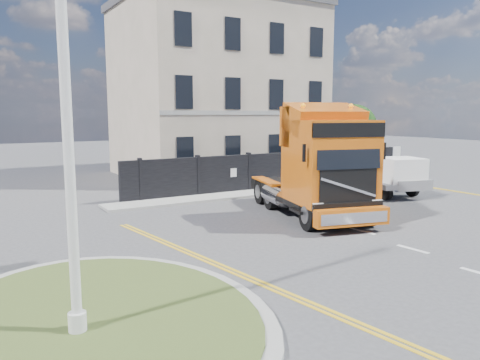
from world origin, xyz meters
TOP-DOWN VIEW (x-y plane):
  - ground at (0.00, 0.00)m, footprint 120.00×120.00m
  - traffic_island at (-7.00, -3.00)m, footprint 6.80×6.80m
  - hoarding_fence at (6.55, 9.00)m, footprint 18.80×0.25m
  - georgian_building at (6.00, 16.50)m, footprint 12.30×10.30m
  - tree at (14.38, 12.10)m, footprint 3.20×3.20m
  - pavement_far at (6.00, 8.10)m, footprint 20.00×1.60m
  - truck at (2.94, 1.91)m, footprint 4.49×7.84m
  - flatbed_pickup at (9.33, 4.01)m, footprint 3.16×5.22m
  - lamppost_island at (-7.50, -3.50)m, footprint 0.26×0.52m

SIDE VIEW (x-z plane):
  - ground at x=0.00m, z-range 0.00..0.00m
  - pavement_far at x=6.00m, z-range 0.00..0.12m
  - traffic_island at x=-7.00m, z-range 0.00..0.16m
  - hoarding_fence at x=6.55m, z-range 0.00..2.00m
  - flatbed_pickup at x=9.33m, z-range 0.08..2.09m
  - truck at x=2.94m, z-range -0.23..4.20m
  - tree at x=14.38m, z-range 0.65..5.45m
  - lamppost_island at x=-7.50m, z-range 0.17..8.63m
  - georgian_building at x=6.00m, z-range -0.63..12.17m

